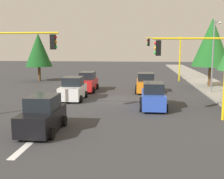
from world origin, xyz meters
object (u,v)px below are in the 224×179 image
object	(u,v)px
traffic_signal_far_left	(166,50)
traffic_signal_near_right	(19,56)
car_white	(73,89)
car_blue	(153,97)
car_black	(42,115)
traffic_signal_near_left	(195,61)
car_orange	(146,83)
tree_opposite_side	(38,50)
car_red	(87,82)
tree_roadside_mid	(212,43)
street_lamp_curbside	(214,49)

from	to	relation	value
traffic_signal_far_left	traffic_signal_near_right	distance (m)	23.02
traffic_signal_near_right	car_white	distance (m)	6.81
traffic_signal_far_left	car_blue	xyz separation A→B (m)	(17.11, -2.47, -3.21)
car_black	car_white	distance (m)	9.15
traffic_signal_near_left	car_white	size ratio (longest dim) A/B	1.42
traffic_signal_far_left	car_orange	world-z (taller)	traffic_signal_far_left
tree_opposite_side	car_black	distance (m)	23.14
traffic_signal_far_left	car_white	xyz separation A→B (m)	(14.33, -9.22, -3.21)
traffic_signal_far_left	traffic_signal_near_right	size ratio (longest dim) A/B	1.04
tree_opposite_side	car_black	xyz separation A→B (m)	(21.47, 8.01, -3.20)
traffic_signal_far_left	traffic_signal_near_left	world-z (taller)	traffic_signal_far_left
traffic_signal_near_left	car_red	xyz separation A→B (m)	(-10.52, -8.77, -2.82)
car_blue	car_orange	bearing A→B (deg)	-176.93
tree_roadside_mid	car_orange	distance (m)	9.06
tree_roadside_mid	car_black	distance (m)	22.15
tree_opposite_side	car_red	xyz separation A→B (m)	(7.48, 7.86, -3.20)
tree_roadside_mid	car_orange	bearing A→B (deg)	-62.15
traffic_signal_near_right	car_red	xyz separation A→B (m)	(-10.52, 2.54, -3.07)
car_red	street_lamp_curbside	bearing A→B (deg)	85.79
traffic_signal_far_left	tree_roadside_mid	size ratio (longest dim) A/B	0.76
traffic_signal_near_right	traffic_signal_near_left	world-z (taller)	traffic_signal_near_right
traffic_signal_near_right	car_blue	size ratio (longest dim) A/B	1.37
tree_roadside_mid	street_lamp_curbside	bearing A→B (deg)	-10.33
tree_opposite_side	car_red	bearing A→B (deg)	46.40
tree_roadside_mid	car_red	bearing A→B (deg)	-75.16
street_lamp_curbside	tree_roadside_mid	bearing A→B (deg)	169.67
car_orange	car_red	size ratio (longest dim) A/B	0.93
tree_roadside_mid	car_white	distance (m)	16.38
car_orange	tree_opposite_side	bearing A→B (deg)	-119.30
car_red	car_black	bearing A→B (deg)	0.62
tree_roadside_mid	car_white	size ratio (longest dim) A/B	2.07
car_blue	car_white	xyz separation A→B (m)	(-2.78, -6.75, -0.00)
traffic_signal_near_left	car_orange	bearing A→B (deg)	-164.83
car_black	car_orange	xyz separation A→B (m)	(-13.70, 5.84, 0.00)
traffic_signal_near_right	car_blue	bearing A→B (deg)	107.93
car_red	car_white	bearing A→B (deg)	-4.20
traffic_signal_near_right	car_white	size ratio (longest dim) A/B	1.53
traffic_signal_far_left	street_lamp_curbside	xyz separation A→B (m)	(10.39, 3.48, 0.24)
tree_roadside_mid	car_blue	distance (m)	13.63
traffic_signal_near_left	car_white	distance (m)	11.11
tree_roadside_mid	car_blue	xyz separation A→B (m)	(11.11, -6.75, -4.09)
traffic_signal_far_left	car_orange	bearing A→B (deg)	-16.33
traffic_signal_near_right	car_black	size ratio (longest dim) A/B	1.46
car_black	traffic_signal_near_left	bearing A→B (deg)	111.95
tree_roadside_mid	tree_opposite_side	distance (m)	21.40
car_black	car_orange	size ratio (longest dim) A/B	1.03
traffic_signal_near_right	car_black	world-z (taller)	traffic_signal_near_right
traffic_signal_near_left	car_blue	size ratio (longest dim) A/B	1.28
car_blue	car_white	size ratio (longest dim) A/B	1.11
traffic_signal_near_right	car_blue	world-z (taller)	traffic_signal_near_right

